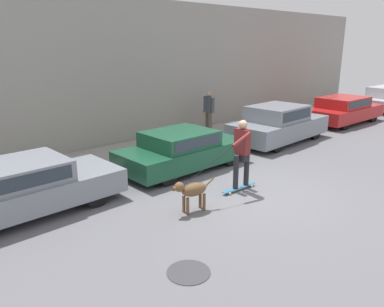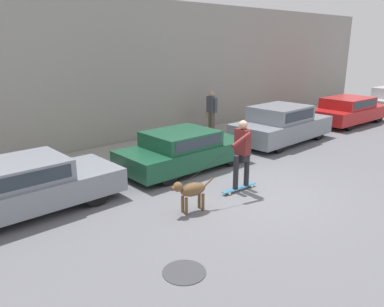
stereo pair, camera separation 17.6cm
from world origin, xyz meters
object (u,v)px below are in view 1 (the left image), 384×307
object	(u,v)px
parked_car_3	(344,110)
fire_hydrant	(301,119)
parked_car_1	(183,150)
parked_car_0	(23,188)
skateboarder	(242,151)
pedestrian_with_bag	(209,110)
parked_car_2	(279,125)
dog	(192,190)

from	to	relation	value
parked_car_3	fire_hydrant	bearing A→B (deg)	162.19
parked_car_1	fire_hydrant	bearing A→B (deg)	5.57
parked_car_0	skateboarder	bearing A→B (deg)	-28.15
parked_car_1	fire_hydrant	world-z (taller)	parked_car_1
parked_car_3	fire_hydrant	distance (m)	2.44
parked_car_0	skateboarder	xyz separation A→B (m)	(4.50, -2.26, 0.45)
parked_car_0	pedestrian_with_bag	xyz separation A→B (m)	(8.00, 2.44, 0.45)
parked_car_2	pedestrian_with_bag	distance (m)	2.78
parked_car_1	fire_hydrant	xyz separation A→B (m)	(7.58, 0.81, -0.19)
parked_car_3	parked_car_0	bearing A→B (deg)	-178.43
skateboarder	pedestrian_with_bag	distance (m)	5.85
pedestrian_with_bag	fire_hydrant	size ratio (longest dim) A/B	2.33
fire_hydrant	parked_car_2	bearing A→B (deg)	-164.02
pedestrian_with_bag	fire_hydrant	world-z (taller)	pedestrian_with_bag
dog	pedestrian_with_bag	xyz separation A→B (m)	(5.26, 4.82, 0.54)
parked_car_0	fire_hydrant	world-z (taller)	parked_car_0
parked_car_1	fire_hydrant	size ratio (longest dim) A/B	5.60
parked_car_0	parked_car_3	size ratio (longest dim) A/B	0.96
parked_car_0	parked_car_1	bearing A→B (deg)	-1.49
parked_car_2	parked_car_3	distance (m)	5.12
parked_car_0	parked_car_2	bearing A→B (deg)	-1.50
parked_car_1	parked_car_2	distance (m)	4.75
pedestrian_with_bag	parked_car_0	bearing A→B (deg)	-149.72
parked_car_0	fire_hydrant	bearing A→B (deg)	2.32
parked_car_0	parked_car_1	xyz separation A→B (m)	(4.53, 0.00, -0.02)
parked_car_2	parked_car_3	bearing A→B (deg)	-2.08
parked_car_2	parked_car_3	xyz separation A→B (m)	(5.12, 0.00, -0.04)
parked_car_3	dog	bearing A→B (deg)	-166.89
fire_hydrant	parked_car_0	bearing A→B (deg)	-176.18
pedestrian_with_bag	skateboarder	bearing A→B (deg)	-113.33
parked_car_2	skateboarder	bearing A→B (deg)	-156.83
dog	fire_hydrant	world-z (taller)	dog
parked_car_1	parked_car_2	size ratio (longest dim) A/B	0.92
parked_car_0	dog	world-z (taller)	parked_car_0
skateboarder	fire_hydrant	distance (m)	8.23
dog	parked_car_0	bearing A→B (deg)	-30.61
parked_car_0	parked_car_3	bearing A→B (deg)	-1.49
parked_car_2	skateboarder	xyz separation A→B (m)	(-4.78, -2.26, 0.38)
parked_car_2	skateboarder	distance (m)	5.30
pedestrian_with_bag	fire_hydrant	distance (m)	4.47
skateboarder	parked_car_2	bearing A→B (deg)	-152.42
parked_car_2	dog	distance (m)	6.97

